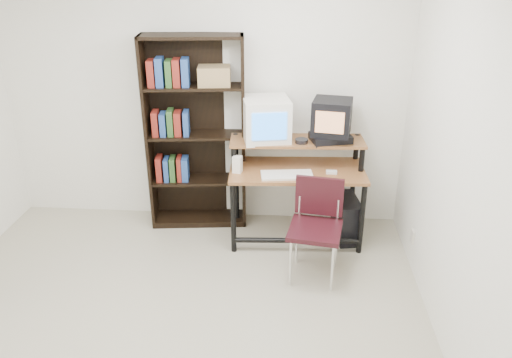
# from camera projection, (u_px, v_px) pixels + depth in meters

# --- Properties ---
(floor) EXTENTS (4.00, 4.00, 0.01)m
(floor) POSITION_uv_depth(u_px,v_px,m) (163.00, 343.00, 3.63)
(floor) COLOR #BFB89E
(floor) RESTS_ON ground
(back_wall) EXTENTS (4.00, 0.01, 2.60)m
(back_wall) POSITION_uv_depth(u_px,v_px,m) (202.00, 97.00, 4.91)
(back_wall) COLOR white
(back_wall) RESTS_ON floor
(right_wall) EXTENTS (0.01, 4.00, 2.60)m
(right_wall) POSITION_uv_depth(u_px,v_px,m) (478.00, 191.00, 2.96)
(right_wall) COLOR white
(right_wall) RESTS_ON floor
(computer_desk) EXTENTS (1.30, 0.70, 0.98)m
(computer_desk) POSITION_uv_depth(u_px,v_px,m) (297.00, 172.00, 4.73)
(computer_desk) COLOR #925B30
(computer_desk) RESTS_ON floor
(crt_monitor) EXTENTS (0.49, 0.50, 0.40)m
(crt_monitor) POSITION_uv_depth(u_px,v_px,m) (266.00, 119.00, 4.67)
(crt_monitor) COLOR white
(crt_monitor) RESTS_ON computer_desk
(vcr) EXTENTS (0.41, 0.34, 0.08)m
(vcr) POSITION_uv_depth(u_px,v_px,m) (330.00, 138.00, 4.67)
(vcr) COLOR black
(vcr) RESTS_ON computer_desk
(crt_tv) EXTENTS (0.40, 0.39, 0.33)m
(crt_tv) POSITION_uv_depth(u_px,v_px,m) (332.00, 117.00, 4.59)
(crt_tv) COLOR black
(crt_tv) RESTS_ON vcr
(cd_spindle) EXTENTS (0.13, 0.13, 0.05)m
(cd_spindle) POSITION_uv_depth(u_px,v_px,m) (302.00, 142.00, 4.63)
(cd_spindle) COLOR #26262B
(cd_spindle) RESTS_ON computer_desk
(keyboard) EXTENTS (0.49, 0.27, 0.03)m
(keyboard) POSITION_uv_depth(u_px,v_px,m) (287.00, 176.00, 4.55)
(keyboard) COLOR white
(keyboard) RESTS_ON computer_desk
(mousepad) EXTENTS (0.26, 0.23, 0.01)m
(mousepad) POSITION_uv_depth(u_px,v_px,m) (333.00, 175.00, 4.60)
(mousepad) COLOR black
(mousepad) RESTS_ON computer_desk
(mouse) EXTENTS (0.10, 0.06, 0.03)m
(mouse) POSITION_uv_depth(u_px,v_px,m) (331.00, 173.00, 4.60)
(mouse) COLOR white
(mouse) RESTS_ON mousepad
(desk_speaker) EXTENTS (0.09, 0.09, 0.17)m
(desk_speaker) POSITION_uv_depth(u_px,v_px,m) (237.00, 165.00, 4.60)
(desk_speaker) COLOR white
(desk_speaker) RESTS_ON computer_desk
(pc_tower) EXTENTS (0.27, 0.47, 0.42)m
(pc_tower) POSITION_uv_depth(u_px,v_px,m) (346.00, 218.00, 4.91)
(pc_tower) COLOR black
(pc_tower) RESTS_ON floor
(school_chair) EXTENTS (0.50, 0.50, 0.86)m
(school_chair) POSITION_uv_depth(u_px,v_px,m) (317.00, 219.00, 4.23)
(school_chair) COLOR black
(school_chair) RESTS_ON floor
(bookshelf) EXTENTS (0.99, 0.42, 1.92)m
(bookshelf) POSITION_uv_depth(u_px,v_px,m) (196.00, 132.00, 4.92)
(bookshelf) COLOR black
(bookshelf) RESTS_ON floor
(wall_outlet) EXTENTS (0.02, 0.08, 0.12)m
(wall_outlet) POSITION_uv_depth(u_px,v_px,m) (413.00, 236.00, 4.42)
(wall_outlet) COLOR beige
(wall_outlet) RESTS_ON right_wall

